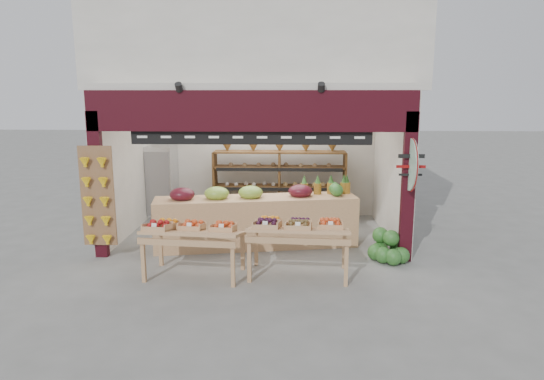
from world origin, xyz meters
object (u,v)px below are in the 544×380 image
Objects in this scene: mid_counter at (256,220)px; watermelon_pile at (388,249)px; display_table_right at (295,227)px; refrigerator at (161,182)px; display_table_left at (189,230)px; cardboard_stack at (201,220)px; back_shelving at (279,171)px.

watermelon_pile is at bearing -17.21° from mid_counter.
display_table_right reaches higher than watermelon_pile.
refrigerator is 1.06× the size of display_table_left.
mid_counter is (2.43, -2.18, -0.33)m from refrigerator.
mid_counter is 5.38× the size of watermelon_pile.
cardboard_stack reaches higher than watermelon_pile.
watermelon_pile is at bearing 13.35° from display_table_left.
refrigerator is 2.35× the size of watermelon_pile.
cardboard_stack is 3.20m from display_table_right.
refrigerator is at bearing 132.73° from cardboard_stack.
display_table_left is 0.97× the size of display_table_right.
display_table_left reaches higher than watermelon_pile.
cardboard_stack is 1.59m from mid_counter.
display_table_left is at bearing -177.91° from display_table_right.
back_shelving is 2.16m from mid_counter.
back_shelving reaches higher than display_table_left.
mid_counter is 2.42× the size of display_table_left.
refrigerator reaches higher than watermelon_pile.
mid_counter is 2.35× the size of display_table_right.
mid_counter is at bearing -36.18° from cardboard_stack.
back_shelving reaches higher than cardboard_stack.
display_table_right is 2.29× the size of watermelon_pile.
back_shelving is 2.20m from cardboard_stack.
refrigerator reaches higher than display_table_left.
watermelon_pile is (3.68, -1.67, -0.04)m from cardboard_stack.
mid_counter is 1.86m from display_table_left.
display_table_left is at bearing -83.55° from cardboard_stack.
display_table_right is 1.92m from watermelon_pile.
back_shelving is 4.18× the size of watermelon_pile.
display_table_right is (0.34, -3.52, -0.37)m from back_shelving.
watermelon_pile is (1.67, 0.74, -0.59)m from display_table_right.
cardboard_stack is 0.27× the size of mid_counter.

